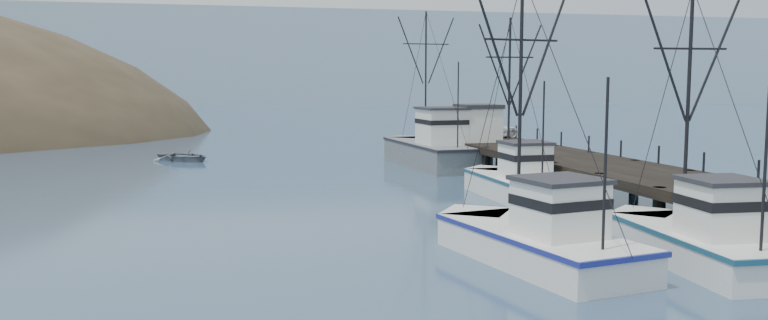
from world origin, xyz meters
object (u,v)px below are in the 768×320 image
at_px(pickup_truck, 491,129).
at_px(trawler_near, 696,241).
at_px(pier, 595,167).
at_px(pier_shed, 478,123).
at_px(trawler_mid, 533,240).
at_px(motorboat, 184,161).
at_px(trawler_far, 514,183).
at_px(work_vessel, 432,150).

bearing_deg(pickup_truck, trawler_near, 158.13).
xyz_separation_m(pier, pier_shed, (-1.36, 14.75, 1.73)).
bearing_deg(trawler_near, trawler_mid, 164.28).
bearing_deg(motorboat, trawler_near, -107.89).
bearing_deg(trawler_far, trawler_near, -89.54).
relative_size(pickup_truck, motorboat, 0.94).
height_order(pier, trawler_mid, trawler_mid).
relative_size(trawler_far, pier_shed, 3.28).
distance_m(pier_shed, pickup_truck, 3.82).
height_order(pier, pickup_truck, pickup_truck).
relative_size(trawler_far, motorboat, 2.07).
height_order(trawler_near, trawler_mid, trawler_mid).
relative_size(pier, pier_shed, 13.75).
relative_size(trawler_far, pickup_truck, 2.20).
relative_size(trawler_near, pier_shed, 3.23).
distance_m(trawler_far, work_vessel, 16.22).
bearing_deg(motorboat, trawler_far, -95.64).
height_order(pier, trawler_near, trawler_near).
relative_size(trawler_mid, trawler_far, 1.03).
bearing_deg(trawler_near, pickup_truck, 80.60).
height_order(trawler_near, motorboat, trawler_near).
bearing_deg(pier_shed, pier, -84.72).
xyz_separation_m(pier, trawler_mid, (-10.27, -13.53, -0.87)).
relative_size(pier, trawler_mid, 4.04).
height_order(work_vessel, pickup_truck, work_vessel).
bearing_deg(pickup_truck, motorboat, 60.45).
height_order(pier, motorboat, pier).
bearing_deg(pier_shed, work_vessel, 144.78).
bearing_deg(pier, trawler_mid, -127.19).
bearing_deg(pickup_truck, pier_shed, 130.34).
distance_m(trawler_mid, pickup_truck, 33.25).
height_order(trawler_far, pier_shed, trawler_far).
xyz_separation_m(work_vessel, pickup_truck, (5.26, 0.87, 1.44)).
distance_m(pier, trawler_mid, 17.00).
xyz_separation_m(trawler_near, trawler_far, (-0.13, 15.79, 0.00)).
relative_size(pier, trawler_far, 4.19).
relative_size(pier, pickup_truck, 9.20).
bearing_deg(work_vessel, pier_shed, -35.22).
distance_m(work_vessel, motorboat, 20.52).
bearing_deg(trawler_far, pickup_truck, 71.94).
distance_m(pier_shed, motorboat, 24.33).
relative_size(trawler_near, trawler_mid, 0.95).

